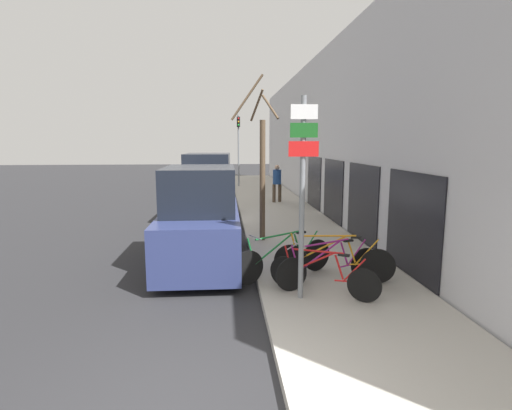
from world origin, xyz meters
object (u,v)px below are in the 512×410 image
signpost (302,188)px  bicycle_2 (333,261)px  parked_car_1 (208,192)px  parked_car_0 (201,222)px  pedestrian_near (277,181)px  traffic_light (239,141)px  street_tree (262,171)px  bicycle_3 (284,258)px  bicycle_1 (329,266)px  bicycle_0 (323,275)px

signpost → bicycle_2: (0.83, 0.85, -1.58)m
signpost → parked_car_1: bearing=103.8°
parked_car_0 → pedestrian_near: parked_car_0 is taller
parked_car_0 → bicycle_2: bearing=-33.2°
parked_car_0 → traffic_light: (1.53, 16.17, 1.99)m
parked_car_0 → pedestrian_near: size_ratio=2.57×
parked_car_0 → street_tree: size_ratio=0.97×
pedestrian_near → parked_car_0: bearing=-127.3°
bicycle_3 → pedestrian_near: size_ratio=1.25×
signpost → parked_car_1: 8.06m
parked_car_0 → traffic_light: bearing=85.0°
pedestrian_near → traffic_light: bearing=83.3°
bicycle_1 → parked_car_1: bearing=1.1°
parked_car_0 → street_tree: bearing=46.8°
bicycle_2 → street_tree: size_ratio=0.51×
bicycle_1 → parked_car_1: size_ratio=0.50×
parked_car_1 → street_tree: 3.89m
parked_car_0 → pedestrian_near: 9.51m
bicycle_3 → street_tree: (-0.15, 3.26, 1.58)m
bicycle_3 → traffic_light: traffic_light is taller
signpost → pedestrian_near: 11.78m
bicycle_1 → street_tree: size_ratio=0.48×
bicycle_1 → parked_car_0: 3.35m
traffic_light → bicycle_2: bearing=-86.2°
street_tree → pedestrian_near: bearing=79.0°
traffic_light → bicycle_3: bearing=-89.2°
bicycle_1 → bicycle_3: size_ratio=1.02×
bicycle_2 → parked_car_0: (-2.73, 1.82, 0.49)m
bicycle_0 → parked_car_0: 3.49m
signpost → traffic_light: bearing=91.1°
bicycle_0 → parked_car_0: bearing=76.7°
bicycle_0 → street_tree: bearing=43.6°
bicycle_1 → parked_car_0: parked_car_0 is taller
parked_car_1 → traffic_light: size_ratio=0.99×
bicycle_0 → bicycle_2: size_ratio=0.77×
signpost → street_tree: (-0.29, 4.37, -0.00)m
parked_car_1 → pedestrian_near: bearing=54.4°
parked_car_0 → traffic_light: traffic_light is taller
bicycle_1 → pedestrian_near: size_ratio=1.27×
bicycle_1 → traffic_light: bearing=-15.5°
bicycle_3 → parked_car_0: bearing=22.1°
street_tree → bicycle_1: bearing=-75.5°
parked_car_0 → parked_car_1: (-0.00, 5.10, 0.09)m
traffic_light → bicycle_1: bearing=-86.7°
signpost → bicycle_2: 1.98m
bicycle_3 → bicycle_2: bearing=-131.3°
bicycle_1 → parked_car_0: size_ratio=0.50×
bicycle_1 → parked_car_1: parked_car_1 is taller
bicycle_0 → street_tree: (-0.72, 4.23, 1.62)m
street_tree → parked_car_0: bearing=-133.6°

